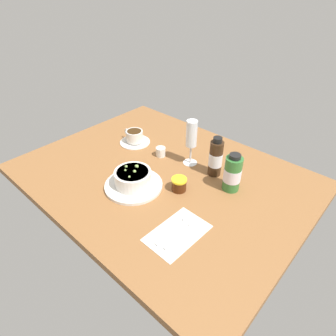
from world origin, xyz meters
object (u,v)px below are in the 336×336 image
Objects in this scene: porridge_bowl at (133,180)px; jam_jar at (179,184)px; sauce_bottle_green at (232,173)px; creamer_jug at (161,152)px; wine_glass at (191,136)px; sauce_bottle_brown at (216,158)px; coffee_cup at (135,137)px; cutlery_setting at (179,232)px.

porridge_bowl reaches higher than jam_jar.
sauce_bottle_green is at bearing 40.56° from porridge_bowl.
creamer_jug is 0.25× the size of wine_glass.
wine_glass is at bearing -178.33° from sauce_bottle_brown.
wine_glass reaches higher than sauce_bottle_green.
coffee_cup is 16.95cm from creamer_jug.
jam_jar is at bearing 36.03° from porridge_bowl.
sauce_bottle_brown is 10.45cm from sauce_bottle_green.
jam_jar is 19.57cm from sauce_bottle_green.
sauce_bottle_green is at bearing 89.74° from cutlery_setting.
coffee_cup is 42.18cm from sauce_bottle_brown.
sauce_bottle_brown is 1.10× the size of sauce_bottle_green.
sauce_bottle_green reaches higher than jam_jar.
porridge_bowl is 1.07× the size of cutlery_setting.
sauce_bottle_brown reaches higher than sauce_bottle_green.
coffee_cup is 0.72× the size of wine_glass.
creamer_jug is at bearing 107.82° from porridge_bowl.
coffee_cup is 0.94× the size of sauce_bottle_green.
jam_jar is at bearing -18.34° from coffee_cup.
sauce_bottle_brown is (41.67, 4.45, 4.79)cm from coffee_cup.
jam_jar is (13.75, 10.00, -0.71)cm from porridge_bowl.
creamer_jug is at bearing -178.19° from sauce_bottle_green.
wine_glass is at bearing 123.40° from cutlery_setting.
sauce_bottle_green reaches higher than porridge_bowl.
coffee_cup is at bearing 161.66° from jam_jar.
porridge_bowl is at bearing 167.62° from cutlery_setting.
cutlery_setting is (27.21, -5.97, -3.03)cm from porridge_bowl.
sauce_bottle_green is (13.60, 13.40, 4.31)cm from jam_jar.
cutlery_setting is 44.56cm from creamer_jug.
jam_jar is at bearing -102.63° from sauce_bottle_brown.
creamer_jug is 24.28cm from jam_jar.
creamer_jug is (-7.17, 22.31, -1.19)cm from porridge_bowl.
coffee_cup reaches higher than cutlery_setting.
wine_glass is at bearing 77.93° from porridge_bowl.
sauce_bottle_green is (21.64, -3.25, -5.85)cm from wine_glass.
creamer_jug is 0.85× the size of jam_jar.
porridge_bowl reaches higher than coffee_cup.
porridge_bowl is at bearing -123.03° from sauce_bottle_brown.
porridge_bowl is 1.32× the size of sauce_bottle_brown.
coffee_cup is at bearing -172.16° from wine_glass.
wine_glass is at bearing 115.77° from jam_jar.
wine_glass reaches higher than cutlery_setting.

